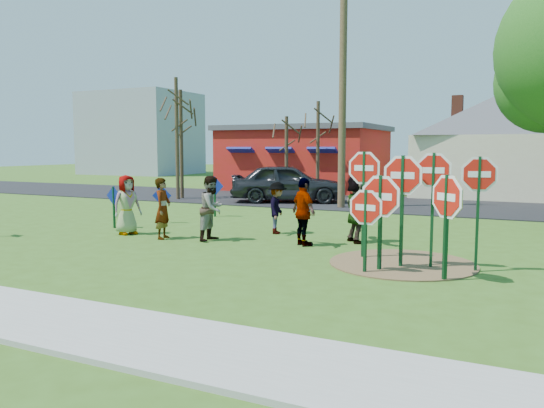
{
  "coord_description": "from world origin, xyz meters",
  "views": [
    {
      "loc": [
        6.85,
        -12.59,
        2.54
      ],
      "look_at": [
        0.71,
        0.27,
        1.04
      ],
      "focal_mm": 35.0,
      "sensor_mm": 36.0,
      "label": 1
    }
  ],
  "objects_px": {
    "person_a": "(127,205)",
    "suv": "(287,183)",
    "stop_sign_c": "(433,183)",
    "person_b": "(163,208)",
    "utility_pole": "(343,82)",
    "stop_sign_d": "(479,184)",
    "stop_sign_a": "(381,203)",
    "stop_sign_b": "(364,177)"
  },
  "relations": [
    {
      "from": "person_b",
      "to": "stop_sign_d",
      "type": "bearing_deg",
      "value": -106.38
    },
    {
      "from": "person_b",
      "to": "suv",
      "type": "height_order",
      "value": "suv"
    },
    {
      "from": "stop_sign_a",
      "to": "utility_pole",
      "type": "relative_size",
      "value": 0.21
    },
    {
      "from": "stop_sign_a",
      "to": "stop_sign_d",
      "type": "xyz_separation_m",
      "value": [
        1.82,
        0.75,
        0.39
      ]
    },
    {
      "from": "stop_sign_c",
      "to": "person_a",
      "type": "height_order",
      "value": "stop_sign_c"
    },
    {
      "from": "utility_pole",
      "to": "stop_sign_b",
      "type": "bearing_deg",
      "value": -69.13
    },
    {
      "from": "person_a",
      "to": "suv",
      "type": "distance_m",
      "value": 10.47
    },
    {
      "from": "stop_sign_a",
      "to": "suv",
      "type": "height_order",
      "value": "stop_sign_a"
    },
    {
      "from": "stop_sign_c",
      "to": "stop_sign_d",
      "type": "xyz_separation_m",
      "value": [
        0.89,
        0.05,
        -0.0
      ]
    },
    {
      "from": "person_b",
      "to": "utility_pole",
      "type": "distance_m",
      "value": 10.74
    },
    {
      "from": "stop_sign_c",
      "to": "suv",
      "type": "height_order",
      "value": "stop_sign_c"
    },
    {
      "from": "stop_sign_b",
      "to": "person_a",
      "type": "relative_size",
      "value": 1.48
    },
    {
      "from": "person_a",
      "to": "stop_sign_c",
      "type": "bearing_deg",
      "value": -73.21
    },
    {
      "from": "person_a",
      "to": "utility_pole",
      "type": "height_order",
      "value": "utility_pole"
    },
    {
      "from": "stop_sign_d",
      "to": "suv",
      "type": "bearing_deg",
      "value": 117.74
    },
    {
      "from": "stop_sign_c",
      "to": "stop_sign_d",
      "type": "distance_m",
      "value": 0.89
    },
    {
      "from": "utility_pole",
      "to": "stop_sign_d",
      "type": "bearing_deg",
      "value": -58.37
    },
    {
      "from": "stop_sign_b",
      "to": "person_a",
      "type": "height_order",
      "value": "stop_sign_b"
    },
    {
      "from": "stop_sign_b",
      "to": "stop_sign_c",
      "type": "bearing_deg",
      "value": -9.14
    },
    {
      "from": "stop_sign_a",
      "to": "stop_sign_d",
      "type": "bearing_deg",
      "value": 35.9
    },
    {
      "from": "person_a",
      "to": "utility_pole",
      "type": "xyz_separation_m",
      "value": [
        3.55,
        9.38,
        4.41
      ]
    },
    {
      "from": "person_a",
      "to": "suv",
      "type": "relative_size",
      "value": 0.34
    },
    {
      "from": "utility_pole",
      "to": "suv",
      "type": "bearing_deg",
      "value": 160.17
    },
    {
      "from": "stop_sign_d",
      "to": "person_a",
      "type": "height_order",
      "value": "stop_sign_d"
    },
    {
      "from": "suv",
      "to": "utility_pole",
      "type": "xyz_separation_m",
      "value": [
        2.99,
        -1.08,
        4.35
      ]
    },
    {
      "from": "stop_sign_a",
      "to": "stop_sign_c",
      "type": "relative_size",
      "value": 0.83
    },
    {
      "from": "suv",
      "to": "utility_pole",
      "type": "height_order",
      "value": "utility_pole"
    },
    {
      "from": "stop_sign_a",
      "to": "stop_sign_b",
      "type": "distance_m",
      "value": 1.37
    },
    {
      "from": "stop_sign_a",
      "to": "person_a",
      "type": "xyz_separation_m",
      "value": [
        -7.92,
        1.43,
        -0.54
      ]
    },
    {
      "from": "stop_sign_a",
      "to": "stop_sign_b",
      "type": "relative_size",
      "value": 0.82
    },
    {
      "from": "person_b",
      "to": "utility_pole",
      "type": "xyz_separation_m",
      "value": [
        2.11,
        9.56,
        4.43
      ]
    },
    {
      "from": "stop_sign_a",
      "to": "person_b",
      "type": "distance_m",
      "value": 6.62
    },
    {
      "from": "stop_sign_c",
      "to": "person_b",
      "type": "relative_size",
      "value": 1.5
    },
    {
      "from": "person_a",
      "to": "suv",
      "type": "xyz_separation_m",
      "value": [
        0.56,
        10.46,
        0.05
      ]
    },
    {
      "from": "person_a",
      "to": "suv",
      "type": "bearing_deg",
      "value": 18.38
    },
    {
      "from": "stop_sign_c",
      "to": "utility_pole",
      "type": "relative_size",
      "value": 0.26
    },
    {
      "from": "stop_sign_b",
      "to": "person_a",
      "type": "xyz_separation_m",
      "value": [
        -7.25,
        0.32,
        -1.0
      ]
    },
    {
      "from": "stop_sign_c",
      "to": "stop_sign_d",
      "type": "relative_size",
      "value": 1.03
    },
    {
      "from": "stop_sign_a",
      "to": "person_b",
      "type": "xyz_separation_m",
      "value": [
        -6.48,
        1.25,
        -0.56
      ]
    },
    {
      "from": "stop_sign_b",
      "to": "utility_pole",
      "type": "bearing_deg",
      "value": 115.67
    },
    {
      "from": "person_b",
      "to": "utility_pole",
      "type": "bearing_deg",
      "value": -25.41
    },
    {
      "from": "stop_sign_c",
      "to": "person_a",
      "type": "bearing_deg",
      "value": 176.34
    }
  ]
}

